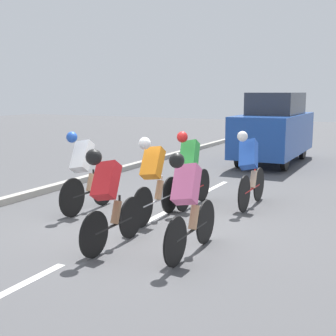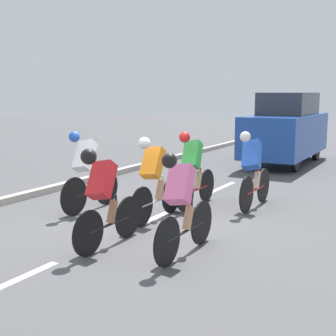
% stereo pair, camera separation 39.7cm
% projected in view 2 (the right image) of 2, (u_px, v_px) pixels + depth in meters
% --- Properties ---
extents(ground_plane, '(60.00, 60.00, 0.00)m').
position_uv_depth(ground_plane, '(141.00, 224.00, 8.05)').
color(ground_plane, '#4C4C4F').
extents(lane_stripe_near, '(0.12, 1.40, 0.01)m').
position_uv_depth(lane_stripe_near, '(15.00, 281.00, 5.63)').
color(lane_stripe_near, white).
rests_on(lane_stripe_near, ground).
extents(lane_stripe_mid, '(0.12, 1.40, 0.01)m').
position_uv_depth(lane_stripe_mid, '(152.00, 219.00, 8.38)').
color(lane_stripe_mid, white).
rests_on(lane_stripe_mid, ground).
extents(lane_stripe_far, '(0.12, 1.40, 0.01)m').
position_uv_depth(lane_stripe_far, '(222.00, 187.00, 11.13)').
color(lane_stripe_far, white).
rests_on(lane_stripe_far, ground).
extents(curb, '(0.20, 27.18, 0.14)m').
position_uv_depth(curb, '(24.00, 196.00, 9.92)').
color(curb, '#A8A399').
rests_on(curb, ground).
extents(cyclist_blue, '(0.44, 1.71, 1.52)m').
position_uv_depth(cyclist_blue, '(253.00, 169.00, 9.06)').
color(cyclist_blue, black).
rests_on(cyclist_blue, ground).
extents(cyclist_white, '(0.42, 1.70, 1.54)m').
position_uv_depth(cyclist_white, '(87.00, 170.00, 8.86)').
color(cyclist_white, black).
rests_on(cyclist_white, ground).
extents(cyclist_pink, '(0.40, 1.71, 1.47)m').
position_uv_depth(cyclist_pink, '(182.00, 202.00, 6.38)').
color(cyclist_pink, black).
rests_on(cyclist_pink, ground).
extents(cyclist_orange, '(0.38, 1.73, 1.50)m').
position_uv_depth(cyclist_orange, '(154.00, 177.00, 8.17)').
color(cyclist_orange, black).
rests_on(cyclist_orange, ground).
extents(cyclist_red, '(0.41, 1.62, 1.48)m').
position_uv_depth(cyclist_red, '(103.00, 195.00, 6.73)').
color(cyclist_red, black).
rests_on(cyclist_red, ground).
extents(cyclist_green, '(0.42, 1.64, 1.51)m').
position_uv_depth(cyclist_green, '(193.00, 168.00, 9.13)').
color(cyclist_green, black).
rests_on(cyclist_green, ground).
extents(support_car, '(1.70, 4.32, 2.22)m').
position_uv_depth(support_car, '(286.00, 129.00, 14.63)').
color(support_car, black).
rests_on(support_car, ground).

